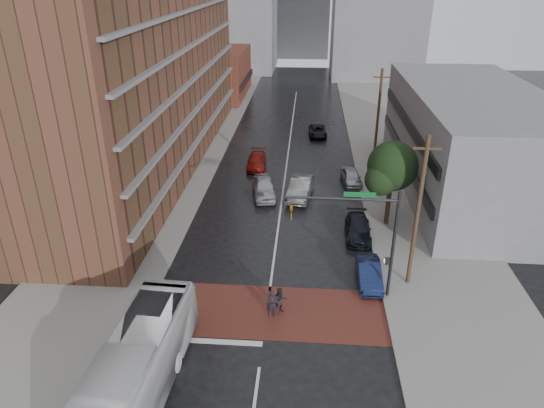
# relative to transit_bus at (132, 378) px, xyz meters

# --- Properties ---
(ground) EXTENTS (160.00, 160.00, 0.00)m
(ground) POSITION_rel_transit_bus_xyz_m (5.50, 6.77, -1.68)
(ground) COLOR black
(ground) RESTS_ON ground
(crosswalk) EXTENTS (14.00, 5.00, 0.02)m
(crosswalk) POSITION_rel_transit_bus_xyz_m (5.50, 7.27, -1.67)
(crosswalk) COLOR maroon
(crosswalk) RESTS_ON ground
(sidewalk_west) EXTENTS (9.00, 90.00, 0.15)m
(sidewalk_west) POSITION_rel_transit_bus_xyz_m (-6.00, 31.77, -1.61)
(sidewalk_west) COLOR gray
(sidewalk_west) RESTS_ON ground
(sidewalk_east) EXTENTS (9.00, 90.00, 0.15)m
(sidewalk_east) POSITION_rel_transit_bus_xyz_m (17.00, 31.77, -1.61)
(sidewalk_east) COLOR gray
(sidewalk_east) RESTS_ON ground
(apartment_block) EXTENTS (10.00, 44.00, 28.00)m
(apartment_block) POSITION_rel_transit_bus_xyz_m (-8.50, 30.77, 12.32)
(apartment_block) COLOR brown
(apartment_block) RESTS_ON ground
(storefront_west) EXTENTS (8.00, 16.00, 7.00)m
(storefront_west) POSITION_rel_transit_bus_xyz_m (-6.50, 60.77, 1.82)
(storefront_west) COLOR brown
(storefront_west) RESTS_ON ground
(building_east) EXTENTS (11.00, 26.00, 9.00)m
(building_east) POSITION_rel_transit_bus_xyz_m (22.00, 26.77, 2.82)
(building_east) COLOR gray
(building_east) RESTS_ON ground
(distant_tower_center) EXTENTS (12.00, 10.00, 24.00)m
(distant_tower_center) POSITION_rel_transit_bus_xyz_m (5.50, 101.77, 10.32)
(distant_tower_center) COLOR gray
(distant_tower_center) RESTS_ON ground
(street_tree) EXTENTS (4.20, 4.10, 6.90)m
(street_tree) POSITION_rel_transit_bus_xyz_m (14.02, 18.80, 3.05)
(street_tree) COLOR #332319
(street_tree) RESTS_ON ground
(signal_mast) EXTENTS (6.50, 0.30, 7.20)m
(signal_mast) POSITION_rel_transit_bus_xyz_m (11.35, 9.27, 3.05)
(signal_mast) COLOR #2D2D33
(signal_mast) RESTS_ON ground
(utility_pole_near) EXTENTS (1.60, 0.26, 10.00)m
(utility_pole_near) POSITION_rel_transit_bus_xyz_m (14.30, 10.77, 3.46)
(utility_pole_near) COLOR #473321
(utility_pole_near) RESTS_ON ground
(utility_pole_far) EXTENTS (1.60, 0.26, 10.00)m
(utility_pole_far) POSITION_rel_transit_bus_xyz_m (14.30, 30.77, 3.46)
(utility_pole_far) COLOR #473321
(utility_pole_far) RESTS_ON ground
(transit_bus) EXTENTS (3.44, 12.19, 3.36)m
(transit_bus) POSITION_rel_transit_bus_xyz_m (0.00, 0.00, 0.00)
(transit_bus) COLOR silver
(transit_bus) RESTS_ON ground
(pedestrian_a) EXTENTS (0.65, 0.44, 1.74)m
(pedestrian_a) POSITION_rel_transit_bus_xyz_m (5.82, 6.90, -0.81)
(pedestrian_a) COLOR black
(pedestrian_a) RESTS_ON ground
(pedestrian_b) EXTENTS (1.01, 0.90, 1.71)m
(pedestrian_b) POSITION_rel_transit_bus_xyz_m (6.30, 7.23, -0.82)
(pedestrian_b) COLOR black
(pedestrian_b) RESTS_ON ground
(car_travel_a) EXTENTS (2.72, 5.14, 1.66)m
(car_travel_a) POSITION_rel_transit_bus_xyz_m (3.86, 23.44, -0.85)
(car_travel_a) COLOR #AFB0B7
(car_travel_a) RESTS_ON ground
(car_travel_b) EXTENTS (2.52, 5.40, 1.71)m
(car_travel_b) POSITION_rel_transit_bus_xyz_m (7.10, 23.54, -0.82)
(car_travel_b) COLOR #969A9D
(car_travel_b) RESTS_ON ground
(car_travel_c) EXTENTS (1.96, 4.61, 1.33)m
(car_travel_c) POSITION_rel_transit_bus_xyz_m (2.47, 30.42, -1.02)
(car_travel_c) COLOR maroon
(car_travel_c) RESTS_ON ground
(suv_travel) EXTENTS (2.25, 4.53, 1.23)m
(suv_travel) POSITION_rel_transit_bus_xyz_m (8.78, 41.23, -1.06)
(suv_travel) COLOR black
(suv_travel) RESTS_ON ground
(car_parked_near) EXTENTS (1.47, 4.12, 1.35)m
(car_parked_near) POSITION_rel_transit_bus_xyz_m (11.80, 10.77, -1.00)
(car_parked_near) COLOR #131D43
(car_parked_near) RESTS_ON ground
(car_parked_mid) EXTENTS (1.94, 4.60, 1.33)m
(car_parked_mid) POSITION_rel_transit_bus_xyz_m (11.59, 16.77, -1.02)
(car_parked_mid) COLOR black
(car_parked_mid) RESTS_ON ground
(car_parked_far) EXTENTS (2.08, 4.29, 1.41)m
(car_parked_far) POSITION_rel_transit_bus_xyz_m (11.80, 26.78, -0.97)
(car_parked_far) COLOR #9EA1A6
(car_parked_far) RESTS_ON ground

